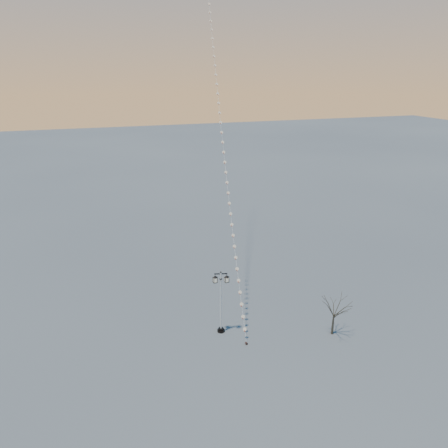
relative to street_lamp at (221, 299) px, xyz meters
name	(u,v)px	position (x,y,z in m)	size (l,w,h in m)	color
ground	(228,344)	(-0.03, -1.98, -3.19)	(300.00, 300.00, 0.00)	#525353
street_lamp	(221,299)	(0.00, 0.00, 0.00)	(1.43, 0.75, 5.76)	black
bare_tree	(334,309)	(8.93, -3.39, -0.75)	(2.12, 2.12, 3.51)	#342D21
kite_train	(222,113)	(4.58, 13.46, 13.89)	(6.95, 32.41, 34.35)	black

